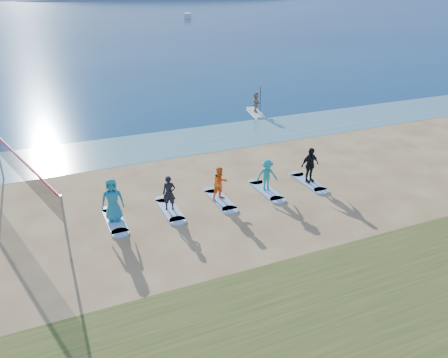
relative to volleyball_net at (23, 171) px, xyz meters
name	(u,v)px	position (x,y,z in m)	size (l,w,h in m)	color
ground	(245,222)	(7.93, -4.44, -1.90)	(600.00, 600.00, 0.00)	tan
shallow_water	(168,144)	(7.93, 6.06, -1.90)	(600.00, 600.00, 0.00)	teal
ocean	(40,14)	(7.93, 155.56, -1.90)	(600.00, 600.00, 0.00)	navy
island_ridge	(175,0)	(102.93, 295.56, -1.90)	(220.00, 56.00, 18.00)	slate
volleyball_net	(23,171)	(0.00, 0.00, 0.00)	(2.38, 8.79, 2.50)	gray
paddleboard	(256,113)	(16.06, 10.07, -1.84)	(0.70, 3.00, 0.12)	silver
paddleboarder	(256,102)	(16.06, 10.07, -1.05)	(1.37, 0.44, 1.47)	tan
boat_offshore_b	(188,18)	(47.44, 113.44, -1.90)	(1.95, 5.63, 1.43)	silver
surfboard_0	(115,221)	(3.08, -2.30, -1.86)	(0.70, 2.20, 0.09)	#9BC6F0
student_0	(113,200)	(3.08, -2.30, -0.91)	(0.89, 0.58, 1.81)	teal
surfboard_1	(170,210)	(5.42, -2.30, -1.86)	(0.70, 2.20, 0.09)	#9BC6F0
student_1	(169,193)	(5.42, -2.30, -1.07)	(0.55, 0.36, 1.50)	black
surfboard_2	(220,200)	(7.76, -2.30, -1.86)	(0.70, 2.20, 0.09)	#9BC6F0
student_2	(220,183)	(7.76, -2.30, -1.05)	(0.74, 0.58, 1.53)	orange
surfboard_3	(266,191)	(10.10, -2.30, -1.86)	(0.70, 2.20, 0.09)	#9BC6F0
student_3	(267,175)	(10.10, -2.30, -1.06)	(0.97, 0.56, 1.50)	teal
surfboard_4	(308,182)	(12.44, -2.30, -1.86)	(0.70, 2.20, 0.09)	#9BC6F0
student_4	(310,165)	(12.44, -2.30, -0.95)	(1.01, 0.42, 1.73)	black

